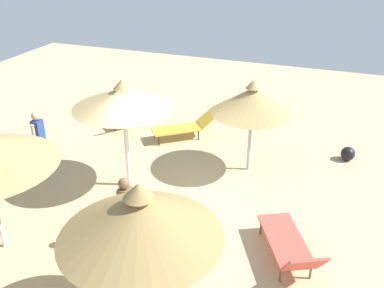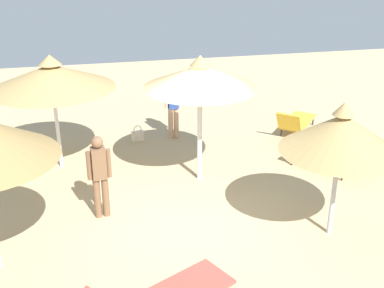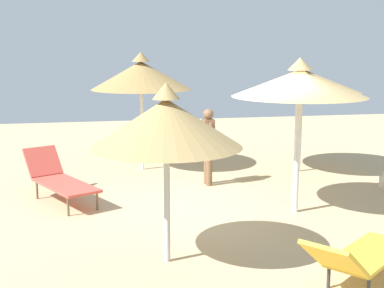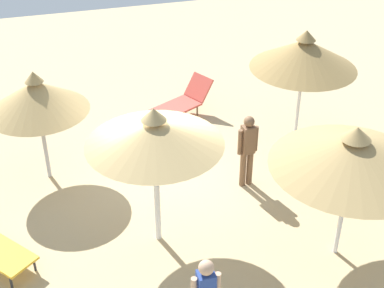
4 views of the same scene
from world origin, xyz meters
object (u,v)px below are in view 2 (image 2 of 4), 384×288
(parasol_umbrella_edge, at_px, (200,77))
(person_standing_far_right, at_px, (99,172))
(lounge_chair_front, at_px, (296,122))
(lounge_chair_near_left, at_px, (337,156))
(parasol_umbrella_far_left, at_px, (341,133))
(person_standing_edge, at_px, (173,104))
(handbag, at_px, (138,135))
(parasol_umbrella_near_right, at_px, (52,76))

(parasol_umbrella_edge, xyz_separation_m, person_standing_far_right, (-1.11, 2.15, -1.37))
(lounge_chair_front, height_order, lounge_chair_near_left, lounge_chair_near_left)
(lounge_chair_front, xyz_separation_m, person_standing_far_right, (-3.14, 5.24, 0.59))
(parasol_umbrella_far_left, distance_m, lounge_chair_front, 5.04)
(person_standing_edge, height_order, handbag, person_standing_edge)
(lounge_chair_near_left, height_order, person_standing_edge, person_standing_edge)
(parasol_umbrella_near_right, height_order, parasol_umbrella_far_left, parasol_umbrella_near_right)
(parasol_umbrella_far_left, bearing_deg, lounge_chair_front, -15.83)
(lounge_chair_front, bearing_deg, handbag, 84.47)
(lounge_chair_near_left, bearing_deg, parasol_umbrella_far_left, 150.54)
(person_standing_far_right, bearing_deg, handbag, -17.04)
(person_standing_edge, xyz_separation_m, handbag, (-0.02, 0.95, -0.78))
(parasol_umbrella_far_left, relative_size, lounge_chair_front, 1.41)
(person_standing_far_right, bearing_deg, person_standing_edge, -29.67)
(parasol_umbrella_near_right, xyz_separation_m, handbag, (1.16, -1.89, -1.99))
(person_standing_far_right, bearing_deg, parasol_umbrella_edge, -62.61)
(handbag, bearing_deg, person_standing_edge, -88.57)
(parasol_umbrella_edge, xyz_separation_m, parasol_umbrella_near_right, (1.26, 2.96, -0.16))
(parasol_umbrella_near_right, relative_size, parasol_umbrella_far_left, 1.09)
(parasol_umbrella_edge, height_order, lounge_chair_near_left, parasol_umbrella_edge)
(lounge_chair_near_left, bearing_deg, handbag, 55.59)
(person_standing_far_right, xyz_separation_m, handbag, (3.54, -1.08, -0.77))
(parasol_umbrella_far_left, height_order, person_standing_far_right, parasol_umbrella_far_left)
(parasol_umbrella_far_left, bearing_deg, handbag, 29.74)
(parasol_umbrella_near_right, relative_size, lounge_chair_near_left, 1.35)
(handbag, bearing_deg, parasol_umbrella_edge, -156.26)
(parasol_umbrella_near_right, xyz_separation_m, parasol_umbrella_far_left, (-3.84, -4.75, -0.20))
(lounge_chair_front, distance_m, handbag, 4.18)
(parasol_umbrella_near_right, xyz_separation_m, lounge_chair_front, (0.76, -6.05, -1.80))
(parasol_umbrella_far_left, distance_m, person_standing_far_right, 4.32)
(parasol_umbrella_near_right, bearing_deg, parasol_umbrella_far_left, -128.96)
(lounge_chair_front, distance_m, person_standing_far_right, 6.14)
(parasol_umbrella_near_right, height_order, person_standing_edge, parasol_umbrella_near_right)
(parasol_umbrella_edge, relative_size, person_standing_edge, 1.66)
(handbag, bearing_deg, lounge_chair_front, -95.53)
(parasol_umbrella_edge, bearing_deg, handbag, 23.74)
(parasol_umbrella_edge, bearing_deg, parasol_umbrella_near_right, 66.86)
(lounge_chair_front, bearing_deg, person_standing_edge, 82.44)
(lounge_chair_near_left, bearing_deg, parasol_umbrella_near_right, 74.64)
(parasol_umbrella_far_left, xyz_separation_m, person_standing_far_right, (1.46, 3.94, -1.01))
(person_standing_far_right, bearing_deg, lounge_chair_front, -59.12)
(person_standing_far_right, relative_size, person_standing_edge, 0.99)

